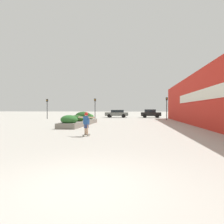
{
  "coord_description": "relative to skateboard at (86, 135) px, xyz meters",
  "views": [
    {
      "loc": [
        1.17,
        -4.18,
        1.65
      ],
      "look_at": [
        -0.98,
        12.68,
        1.43
      ],
      "focal_mm": 32.0,
      "sensor_mm": 36.0,
      "label": 1
    }
  ],
  "objects": [
    {
      "name": "car_center_left",
      "position": [
        16.71,
        24.13,
        0.72
      ],
      "size": [
        4.61,
        1.99,
        1.5
      ],
      "rotation": [
        0.0,
        0.0,
        -1.57
      ],
      "color": "navy",
      "rests_on": "ground_plane"
    },
    {
      "name": "ground_plane",
      "position": [
        1.95,
        -7.77,
        -0.07
      ],
      "size": [
        300.0,
        300.0,
        0.0
      ],
      "primitive_type": "plane",
      "color": "#ADA89E"
    },
    {
      "name": "building_wall_right",
      "position": [
        9.02,
        7.82,
        2.59
      ],
      "size": [
        0.67,
        35.77,
        5.31
      ],
      "color": "red",
      "rests_on": "ground_plane"
    },
    {
      "name": "car_leftmost",
      "position": [
        -1.01,
        28.37,
        0.76
      ],
      "size": [
        4.63,
        1.98,
        1.55
      ],
      "rotation": [
        0.0,
        0.0,
        1.57
      ],
      "color": "slate",
      "rests_on": "ground_plane"
    },
    {
      "name": "skateboarder",
      "position": [
        0.0,
        0.0,
        0.86
      ],
      "size": [
        1.18,
        0.65,
        1.37
      ],
      "rotation": [
        0.0,
        0.0,
        -0.47
      ],
      "color": "tan",
      "rests_on": "skateboard"
    },
    {
      "name": "traffic_light_left",
      "position": [
        -3.78,
        20.12,
        2.28
      ],
      "size": [
        0.28,
        0.3,
        3.44
      ],
      "color": "black",
      "rests_on": "ground_plane"
    },
    {
      "name": "planter_box",
      "position": [
        -2.86,
        8.57,
        0.45
      ],
      "size": [
        1.81,
        9.19,
        1.4
      ],
      "color": "slate",
      "rests_on": "ground_plane"
    },
    {
      "name": "traffic_light_right",
      "position": [
        7.69,
        20.2,
        2.34
      ],
      "size": [
        0.28,
        0.3,
        3.55
      ],
      "color": "black",
      "rests_on": "ground_plane"
    },
    {
      "name": "traffic_light_far_left",
      "position": [
        -12.26,
        20.56,
        2.27
      ],
      "size": [
        0.28,
        0.3,
        3.43
      ],
      "color": "black",
      "rests_on": "ground_plane"
    },
    {
      "name": "car_center_right",
      "position": [
        5.72,
        28.36,
        0.8
      ],
      "size": [
        3.9,
        1.9,
        1.65
      ],
      "rotation": [
        0.0,
        0.0,
        -1.57
      ],
      "color": "black",
      "rests_on": "ground_plane"
    },
    {
      "name": "skateboard",
      "position": [
        0.0,
        0.0,
        0.0
      ],
      "size": [
        0.41,
        0.61,
        0.1
      ],
      "rotation": [
        0.0,
        0.0,
        -0.47
      ],
      "color": "black",
      "rests_on": "ground_plane"
    }
  ]
}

